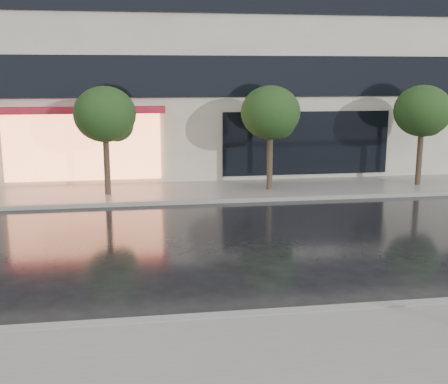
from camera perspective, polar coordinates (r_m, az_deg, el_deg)
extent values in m
plane|color=black|center=(11.38, 1.29, -10.78)|extent=(120.00, 120.00, 0.00)
cube|color=slate|center=(8.50, 5.27, -18.73)|extent=(60.00, 4.50, 0.12)
cube|color=slate|center=(21.12, -3.50, 0.04)|extent=(60.00, 3.50, 0.12)
cube|color=gray|center=(10.45, 2.26, -12.51)|extent=(60.00, 0.25, 0.14)
cube|color=gray|center=(19.41, -3.03, -0.97)|extent=(60.00, 0.25, 0.14)
cube|color=black|center=(22.35, -4.04, 11.64)|extent=(28.00, 0.12, 1.60)
cube|color=#FF8C59|center=(22.54, -14.15, 4.43)|extent=(6.00, 0.10, 2.60)
cube|color=#A5192C|center=(22.08, -14.42, 8.05)|extent=(6.40, 0.70, 0.25)
cube|color=black|center=(23.47, 8.37, 4.94)|extent=(7.00, 0.10, 2.60)
cylinder|color=#33261C|center=(20.64, -11.80, 2.47)|extent=(0.22, 0.22, 2.20)
ellipsoid|color=black|center=(20.42, -12.03, 7.74)|extent=(2.20, 2.20, 1.98)
sphere|color=black|center=(20.63, -10.83, 6.71)|extent=(1.20, 1.20, 1.20)
cylinder|color=#33261C|center=(21.16, 4.66, 2.91)|extent=(0.22, 0.22, 2.20)
ellipsoid|color=black|center=(20.95, 4.75, 8.05)|extent=(2.20, 2.20, 1.98)
sphere|color=black|center=(21.27, 5.66, 7.01)|extent=(1.20, 1.20, 1.20)
cylinder|color=#33261C|center=(23.27, 19.21, 3.11)|extent=(0.22, 0.22, 2.20)
ellipsoid|color=black|center=(23.08, 19.54, 7.77)|extent=(2.20, 2.20, 1.98)
sphere|color=black|center=(23.47, 20.11, 6.81)|extent=(1.20, 1.20, 1.20)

